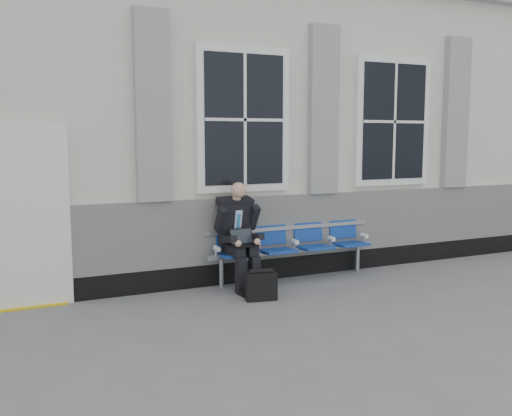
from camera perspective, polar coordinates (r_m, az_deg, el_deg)
name	(u,v)px	position (r m, az deg, el deg)	size (l,w,h in m)	color
ground	(435,290)	(8.02, 17.50, -7.81)	(70.00, 70.00, 0.00)	slate
station_building	(306,126)	(10.57, 5.05, 8.20)	(14.40, 4.40, 4.49)	silver
bench	(293,241)	(8.13, 3.69, -3.30)	(2.60, 0.47, 0.91)	#9EA0A3
businessman	(238,231)	(7.59, -1.77, -2.35)	(0.58, 0.78, 1.43)	black
briefcase	(261,286)	(7.15, 0.51, -7.79)	(0.41, 0.23, 0.40)	black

